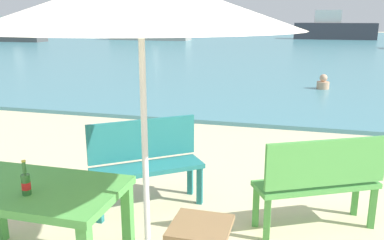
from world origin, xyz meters
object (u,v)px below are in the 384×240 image
(bench_green_left, at_px, (320,178))
(boat_barge, at_px, (12,32))
(picnic_table_green, at_px, (32,199))
(boat_fishing_trawler, at_px, (333,29))
(beer_bottle_amber, at_px, (26,183))
(patio_umbrella, at_px, (140,1))
(boat_tanker, at_px, (149,29))
(swimmer_person, at_px, (323,83))
(bench_teal_center, at_px, (145,158))

(bench_green_left, height_order, boat_barge, boat_barge)
(picnic_table_green, relative_size, boat_fishing_trawler, 0.20)
(beer_bottle_amber, distance_m, boat_barge, 33.61)
(patio_umbrella, distance_m, bench_green_left, 2.37)
(boat_barge, relative_size, boat_tanker, 0.80)
(beer_bottle_amber, bearing_deg, swimmer_person, 74.91)
(patio_umbrella, xyz_separation_m, bench_green_left, (1.26, 1.25, -1.58))
(boat_barge, bearing_deg, boat_fishing_trawler, 22.08)
(bench_teal_center, distance_m, boat_barge, 32.64)
(beer_bottle_amber, relative_size, boat_barge, 0.05)
(bench_green_left, bearing_deg, patio_umbrella, -135.34)
(boat_tanker, bearing_deg, patio_umbrella, -69.08)
(picnic_table_green, distance_m, boat_tanker, 32.98)
(picnic_table_green, bearing_deg, boat_tanker, 109.38)
(swimmer_person, height_order, boat_barge, boat_barge)
(beer_bottle_amber, height_order, boat_barge, boat_barge)
(patio_umbrella, bearing_deg, swimmer_person, 79.77)
(boat_barge, bearing_deg, patio_umbrella, -49.96)
(beer_bottle_amber, bearing_deg, patio_umbrella, 11.82)
(swimmer_person, height_order, boat_fishing_trawler, boat_fishing_trawler)
(patio_umbrella, distance_m, boat_barge, 34.04)
(picnic_table_green, distance_m, boat_fishing_trawler, 36.72)
(beer_bottle_amber, relative_size, boat_fishing_trawler, 0.04)
(bench_green_left, bearing_deg, swimmer_person, 87.17)
(boat_barge, bearing_deg, swimmer_person, -35.67)
(picnic_table_green, height_order, swimmer_person, picnic_table_green)
(patio_umbrella, bearing_deg, boat_fishing_trawler, 84.30)
(bench_teal_center, bearing_deg, swimmer_person, 74.30)
(patio_umbrella, xyz_separation_m, boat_tanker, (-11.88, 31.07, -1.13))
(picnic_table_green, relative_size, boat_barge, 0.25)
(bench_teal_center, relative_size, boat_fishing_trawler, 0.17)
(bench_green_left, relative_size, swimmer_person, 3.00)
(boat_tanker, height_order, boat_fishing_trawler, boat_fishing_trawler)
(swimmer_person, bearing_deg, beer_bottle_amber, -105.09)
(patio_umbrella, height_order, bench_teal_center, patio_umbrella)
(bench_teal_center, xyz_separation_m, boat_fishing_trawler, (4.17, 35.05, 0.45))
(swimmer_person, relative_size, boat_fishing_trawler, 0.06)
(picnic_table_green, xyz_separation_m, boat_tanker, (-10.94, 31.11, 0.33))
(boat_barge, distance_m, boat_fishing_trawler, 27.54)
(picnic_table_green, distance_m, bench_teal_center, 1.44)
(bench_teal_center, relative_size, swimmer_person, 2.86)
(bench_teal_center, xyz_separation_m, bench_green_left, (1.80, -0.10, 0.00))
(bench_teal_center, distance_m, boat_tanker, 31.82)
(beer_bottle_amber, bearing_deg, boat_barge, 128.72)
(boat_barge, height_order, boat_fishing_trawler, boat_fishing_trawler)
(picnic_table_green, relative_size, boat_tanker, 0.20)
(boat_fishing_trawler, bearing_deg, beer_bottle_amber, -97.00)
(picnic_table_green, height_order, boat_barge, boat_barge)
(patio_umbrella, bearing_deg, beer_bottle_amber, -168.18)
(picnic_table_green, bearing_deg, boat_barge, 128.78)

